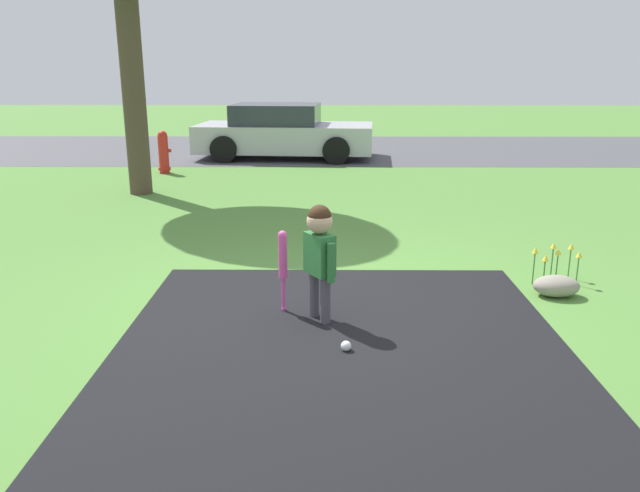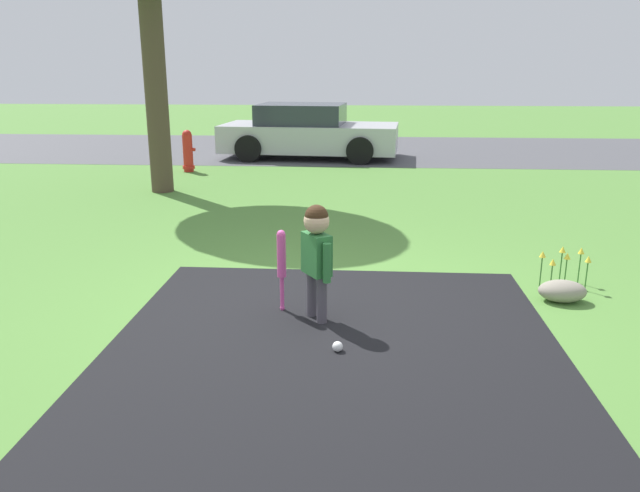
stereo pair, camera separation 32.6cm
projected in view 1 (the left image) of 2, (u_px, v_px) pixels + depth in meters
The scene contains 10 objects.
ground_plane at pixel (322, 306), 5.53m from camera, with size 60.00×60.00×0.00m, color #518438.
driveway_strip at pixel (350, 489), 3.12m from camera, with size 3.44×7.00×0.01m.
street_strip at pixel (325, 149), 16.03m from camera, with size 40.00×6.00×0.01m.
child at pixel (320, 246), 5.06m from camera, with size 0.27×0.34×0.98m.
baseball_bat at pixel (283, 260), 5.28m from camera, with size 0.08×0.08×0.72m.
sports_ball at pixel (346, 346), 4.64m from camera, with size 0.08×0.08×0.08m.
fire_hydrant at pixel (164, 153), 12.32m from camera, with size 0.27×0.24×0.83m.
parked_car at pixel (283, 132), 14.36m from camera, with size 4.12×2.25×1.22m.
flower_bed at pixel (557, 254), 6.05m from camera, with size 0.48×0.31×0.38m.
edging_rock at pixel (556, 286), 5.73m from camera, with size 0.42×0.29×0.20m.
Camera 1 is at (0.02, -5.17, 2.04)m, focal length 35.00 mm.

